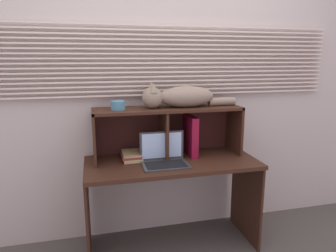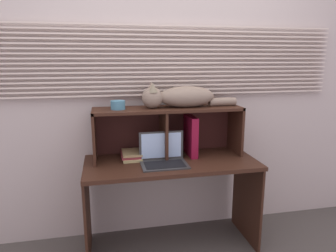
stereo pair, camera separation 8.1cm
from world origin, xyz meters
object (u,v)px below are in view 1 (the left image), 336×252
Objects in this scene: laptop at (164,157)px; binder_upright at (190,135)px; book_stack at (131,156)px; cat at (180,97)px; small_basket at (118,105)px.

binder_upright is (0.26, 0.17, 0.11)m from laptop.
laptop reaches higher than book_stack.
cat is 0.48m from laptop.
laptop is at bearing -147.02° from binder_upright.
binder_upright is (0.09, -0.00, -0.31)m from cat.
cat is 0.59m from book_stack.
book_stack is 0.41m from small_basket.
cat reaches higher than laptop.
book_stack is at bearing 143.04° from laptop.
book_stack is at bearing -180.00° from cat.
laptop is 1.49× the size of book_stack.
laptop is at bearing -28.26° from small_basket.
book_stack is at bearing -0.00° from small_basket.
small_basket reaches higher than binder_upright.
binder_upright reaches higher than laptop.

